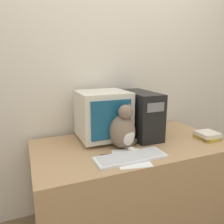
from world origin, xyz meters
The scene contains 9 objects.
wall_back centered at (0.00, 0.86, 1.25)m, with size 7.00×0.05×2.50m.
desk centered at (0.00, 0.40, 0.37)m, with size 1.50×0.79×0.74m.
crt_monitor centered at (-0.17, 0.57, 0.94)m, with size 0.39×0.38×0.40m.
computer_tower centered at (0.15, 0.54, 0.93)m, with size 0.21×0.47×0.38m.
keyboard centered at (-0.13, 0.15, 0.75)m, with size 0.48×0.17×0.02m.
cat centered at (-0.10, 0.34, 0.87)m, with size 0.30×0.26×0.34m.
book_stack centered at (0.63, 0.25, 0.77)m, with size 0.17×0.19×0.06m.
pen centered at (-0.23, 0.26, 0.74)m, with size 0.14×0.04×0.01m.
paper_sheet centered at (-0.13, 0.16, 0.74)m, with size 0.26×0.33×0.00m.
Camera 1 is at (-0.75, -1.04, 1.37)m, focal length 35.00 mm.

